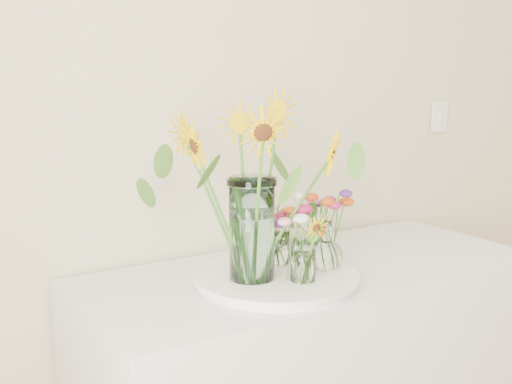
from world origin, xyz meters
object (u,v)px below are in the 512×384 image
at_px(mason_jar, 252,229).
at_px(small_vase_b, 326,245).
at_px(small_vase_a, 303,261).
at_px(small_vase_c, 279,248).
at_px(tray, 276,280).

relative_size(mason_jar, small_vase_b, 2.01).
height_order(small_vase_a, small_vase_c, small_vase_a).
relative_size(mason_jar, small_vase_a, 2.44).
bearing_deg(small_vase_a, small_vase_b, 25.86).
bearing_deg(mason_jar, tray, -2.63).
bearing_deg(tray, small_vase_c, 51.19).
height_order(mason_jar, small_vase_a, mason_jar).
bearing_deg(small_vase_c, small_vase_a, -102.18).
xyz_separation_m(mason_jar, small_vase_a, (0.11, -0.09, -0.08)).
xyz_separation_m(tray, small_vase_c, (0.06, 0.08, 0.06)).
relative_size(tray, small_vase_a, 3.73).
bearing_deg(small_vase_b, small_vase_c, 130.81).
height_order(tray, small_vase_a, small_vase_a).
bearing_deg(tray, small_vase_b, -8.77).
xyz_separation_m(tray, mason_jar, (-0.08, 0.00, 0.15)).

